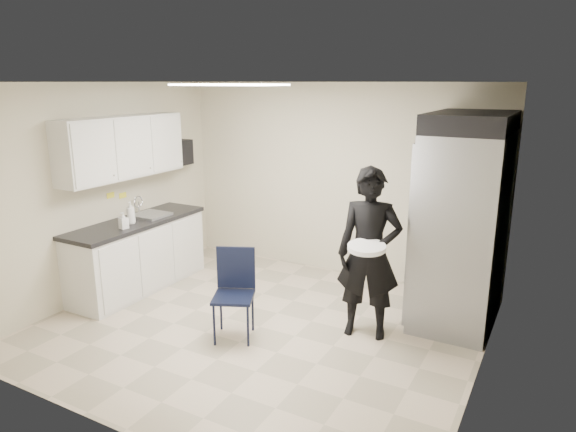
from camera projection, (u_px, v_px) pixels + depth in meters
The scene contains 21 objects.
floor at pixel (260, 327), 5.62m from camera, with size 4.50×4.50×0.00m, color #B5A48E.
ceiling at pixel (256, 82), 4.96m from camera, with size 4.50×4.50×0.00m, color silver.
back_wall at pixel (336, 180), 6.99m from camera, with size 4.50×4.50×0.00m, color beige.
left_wall at pixel (103, 190), 6.34m from camera, with size 4.00×4.00×0.00m, color beige.
right_wall at pixel (488, 244), 4.25m from camera, with size 4.00×4.00×0.00m, color beige.
ceiling_panel at pixel (229, 85), 5.59m from camera, with size 1.20×0.60×0.02m, color white.
lower_counter at pixel (138, 256), 6.59m from camera, with size 0.60×1.90×0.86m, color silver.
countertop at pixel (136, 222), 6.47m from camera, with size 0.64×1.95×0.05m, color black.
sink at pixel (151, 219), 6.68m from camera, with size 0.42×0.40×0.14m, color gray.
faucet at pixel (139, 206), 6.73m from camera, with size 0.02×0.02×0.24m, color silver.
upper_cabinets at pixel (122, 147), 6.29m from camera, with size 0.35×1.80×0.75m, color silver.
towel_dispenser at pixel (181, 152), 7.35m from camera, with size 0.22×0.30×0.35m, color black.
notice_sticker_left at pixel (111, 195), 6.44m from camera, with size 0.00×0.12×0.07m, color yellow.
notice_sticker_right at pixel (123, 195), 6.62m from camera, with size 0.00×0.12×0.07m, color yellow.
commercial_fridge at pixel (463, 229), 5.59m from camera, with size 0.80×1.35×2.10m, color gray.
fridge_compressor at pixel (472, 122), 5.30m from camera, with size 0.80×1.35×0.20m, color black.
folding_chair at pixel (233, 297), 5.27m from camera, with size 0.41×0.41×0.91m, color black.
man_tuxedo at pixel (369, 254), 5.25m from camera, with size 0.66×0.44×1.79m, color black.
bucket_lid at pixel (367, 247), 4.98m from camera, with size 0.37×0.37×0.05m, color white.
soap_bottle_a at pixel (131, 213), 6.28m from camera, with size 0.11×0.11×0.28m, color silver.
soap_bottle_b at pixel (123, 220), 6.07m from camera, with size 0.09×0.09×0.20m, color silver.
Camera 1 is at (2.73, -4.35, 2.61)m, focal length 32.00 mm.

